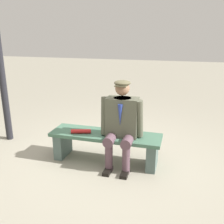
{
  "coord_description": "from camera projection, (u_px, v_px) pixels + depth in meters",
  "views": [
    {
      "loc": [
        -1.06,
        3.4,
        1.92
      ],
      "look_at": [
        -0.1,
        0.0,
        0.81
      ],
      "focal_mm": 40.83,
      "sensor_mm": 36.0,
      "label": 1
    }
  ],
  "objects": [
    {
      "name": "seated_man",
      "position": [
        121.0,
        121.0,
        3.65
      ],
      "size": [
        0.63,
        0.58,
        1.28
      ],
      "color": "#4F5141",
      "rests_on": "ground"
    },
    {
      "name": "bench",
      "position": [
        105.0,
        142.0,
        3.88
      ],
      "size": [
        1.68,
        0.48,
        0.46
      ],
      "color": "#406650",
      "rests_on": "ground"
    },
    {
      "name": "rolled_magazine",
      "position": [
        81.0,
        131.0,
        3.84
      ],
      "size": [
        0.3,
        0.15,
        0.06
      ],
      "primitive_type": "cylinder",
      "rotation": [
        0.0,
        1.57,
        0.29
      ],
      "color": "#B21E1E",
      "rests_on": "bench"
    },
    {
      "name": "ground_plane",
      "position": [
        106.0,
        161.0,
        3.98
      ],
      "size": [
        30.0,
        30.0,
        0.0
      ],
      "primitive_type": "plane",
      "color": "gray"
    }
  ]
}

